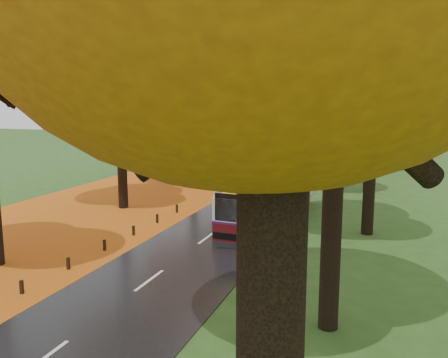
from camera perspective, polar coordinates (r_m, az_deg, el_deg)
The scene contains 14 objects.
road at distance 35.92m, azimuth 5.54°, elevation -1.45°, with size 6.50×90.00×0.04m, color black.
centre_line at distance 35.92m, azimuth 5.54°, elevation -1.42°, with size 0.12×90.00×0.01m, color silver.
leaf_verge at distance 39.02m, azimuth -7.39°, elevation -0.62°, with size 12.00×90.00×0.02m, color #90360D.
leaf_drift at distance 36.75m, azimuth 0.92°, elevation -1.12°, with size 0.90×90.00×0.01m, color orange.
trees_left at distance 39.61m, azimuth -3.90°, elevation 13.42°, with size 9.20×74.00×13.88m.
trees_right at distance 36.30m, azimuth 17.97°, elevation 13.59°, with size 9.30×74.20×13.96m.
bollard_row at distance 19.61m, azimuth -20.57°, elevation -10.72°, with size 0.11×23.51×0.52m.
streetlamp_near at distance 17.95m, azimuth 4.92°, elevation 2.68°, with size 2.45×0.18×8.00m.
streetlamp_mid at distance 39.56m, azimuth 13.01°, elevation 6.21°, with size 2.45×0.18×8.00m.
streetlamp_far at distance 61.45m, azimuth 15.37°, elevation 7.22°, with size 2.45×0.18×8.00m.
bus at distance 27.46m, azimuth 5.46°, elevation -1.69°, with size 3.09×10.85×2.82m.
car_white at distance 40.11m, azimuth 3.64°, elevation 0.68°, with size 1.50×3.72×1.27m, color white.
car_silver at distance 50.77m, azimuth 7.06°, elevation 2.61°, with size 1.56×4.48×1.48m, color #9A9CA1.
car_dark at distance 52.60m, azimuth 7.50°, elevation 2.79°, with size 1.95×4.79×1.39m, color black.
Camera 1 is at (8.40, -9.25, 6.85)m, focal length 38.00 mm.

